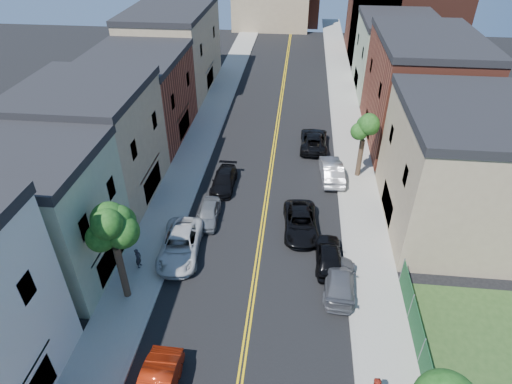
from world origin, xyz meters
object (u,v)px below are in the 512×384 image
(white_pickup, at_px, (180,245))
(grey_car_right, at_px, (340,280))
(dark_car_right_far, at_px, (314,140))
(black_car_right, at_px, (329,255))
(silver_car_right, at_px, (332,170))
(black_car_left, at_px, (224,180))
(pedestrian_left, at_px, (138,258))
(black_suv_lane, at_px, (301,223))
(grey_car_left, at_px, (209,213))

(white_pickup, xyz_separation_m, grey_car_right, (11.00, -2.13, -0.10))
(white_pickup, height_order, dark_car_right_far, white_pickup)
(white_pickup, distance_m, grey_car_right, 11.20)
(grey_car_right, distance_m, black_car_right, 2.30)
(silver_car_right, height_order, dark_car_right_far, silver_car_right)
(black_car_left, relative_size, silver_car_right, 0.91)
(dark_car_right_far, bearing_deg, pedestrian_left, 58.10)
(black_car_left, distance_m, pedestrian_left, 11.23)
(black_car_right, relative_size, black_suv_lane, 0.85)
(pedestrian_left, bearing_deg, dark_car_right_far, -29.48)
(black_car_left, height_order, dark_car_right_far, dark_car_right_far)
(grey_car_left, distance_m, black_suv_lane, 7.18)
(grey_car_left, height_order, black_car_right, black_car_right)
(black_car_left, height_order, black_suv_lane, black_suv_lane)
(grey_car_left, xyz_separation_m, black_suv_lane, (7.16, -0.49, 0.07))
(white_pickup, xyz_separation_m, black_car_right, (10.39, 0.09, -0.03))
(silver_car_right, bearing_deg, grey_car_left, 31.49)
(white_pickup, bearing_deg, pedestrian_left, -150.02)
(grey_car_left, xyz_separation_m, black_car_left, (0.41, 4.77, -0.00))
(grey_car_left, distance_m, pedestrian_left, 6.78)
(grey_car_right, distance_m, black_suv_lane, 6.20)
(black_car_left, xyz_separation_m, dark_car_right_far, (7.81, 8.10, 0.11))
(white_pickup, bearing_deg, dark_car_right_far, 56.06)
(white_pickup, xyz_separation_m, silver_car_right, (11.00, 11.11, 0.03))
(grey_car_right, relative_size, pedestrian_left, 3.22)
(white_pickup, xyz_separation_m, grey_car_left, (1.23, 3.99, -0.13))
(grey_car_right, distance_m, dark_car_right_far, 19.05)
(grey_car_left, bearing_deg, silver_car_right, 34.29)
(black_car_right, relative_size, dark_car_right_far, 0.80)
(silver_car_right, bearing_deg, pedestrian_left, 38.99)
(grey_car_right, relative_size, silver_car_right, 0.96)
(black_suv_lane, bearing_deg, silver_car_right, 67.11)
(black_car_right, height_order, pedestrian_left, pedestrian_left)
(grey_car_left, relative_size, pedestrian_left, 2.61)
(black_car_left, relative_size, black_suv_lane, 0.87)
(black_car_right, xyz_separation_m, silver_car_right, (0.61, 11.02, 0.07))
(black_car_right, distance_m, silver_car_right, 11.04)
(white_pickup, height_order, black_car_right, white_pickup)
(dark_car_right_far, bearing_deg, black_car_left, 46.81)
(grey_car_left, distance_m, dark_car_right_far, 15.27)
(grey_car_left, bearing_deg, white_pickup, -108.93)
(silver_car_right, bearing_deg, dark_car_right_far, -79.52)
(black_car_left, xyz_separation_m, silver_car_right, (9.36, 2.35, 0.17))
(dark_car_right_far, xyz_separation_m, black_suv_lane, (-1.06, -13.36, -0.04))
(black_car_left, bearing_deg, grey_car_right, -48.35)
(black_car_left, distance_m, grey_car_right, 14.36)
(silver_car_right, distance_m, pedestrian_left, 18.57)
(black_car_right, height_order, dark_car_right_far, dark_car_right_far)
(pedestrian_left, bearing_deg, black_suv_lane, -61.19)
(black_car_left, distance_m, black_suv_lane, 8.56)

